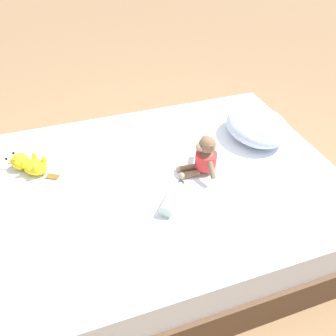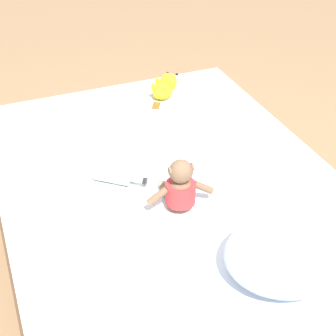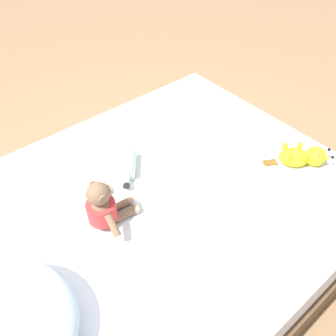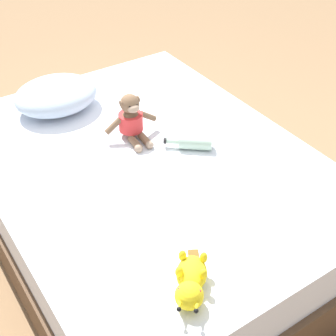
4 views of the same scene
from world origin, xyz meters
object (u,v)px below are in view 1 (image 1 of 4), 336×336
bed (168,206)px  plush_yellow_creature (29,164)px  plush_monkey (204,158)px  glass_bottle (172,200)px  pillow (257,126)px

bed → plush_yellow_creature: plush_yellow_creature is taller
plush_monkey → glass_bottle: 0.33m
pillow → glass_bottle: bearing=-60.5°
plush_monkey → glass_bottle: (0.20, -0.26, -0.06)m
bed → plush_monkey: bearing=81.2°
bed → glass_bottle: (0.23, -0.06, 0.30)m
plush_yellow_creature → bed: bearing=69.1°
bed → pillow: bearing=104.9°
pillow → plush_monkey: plush_monkey is taller
bed → plush_monkey: (0.03, 0.20, 0.36)m
pillow → glass_bottle: 0.83m
pillow → plush_monkey: size_ratio=1.62×
glass_bottle → bed: bearing=166.5°
glass_bottle → plush_monkey: bearing=127.4°
plush_monkey → plush_yellow_creature: (-0.31, -0.95, -0.05)m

